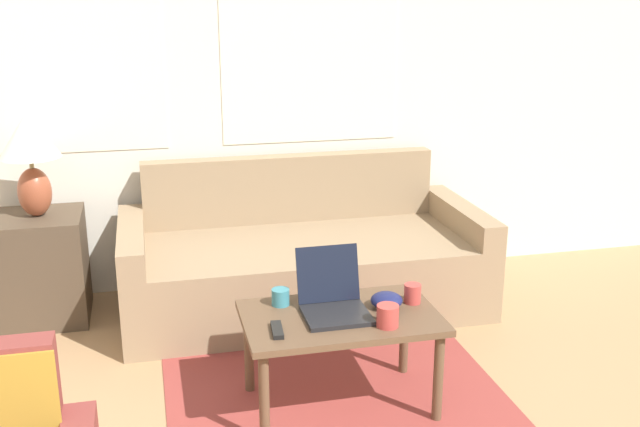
# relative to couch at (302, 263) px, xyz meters

# --- Properties ---
(wall_back) EXTENTS (6.72, 0.06, 2.60)m
(wall_back) POSITION_rel_couch_xyz_m (-0.47, 0.48, 1.05)
(wall_back) COLOR silver
(wall_back) RESTS_ON ground_plane
(rug) EXTENTS (1.56, 2.05, 0.01)m
(rug) POSITION_rel_couch_xyz_m (-0.07, -0.61, -0.26)
(rug) COLOR brown
(rug) RESTS_ON ground_plane
(couch) EXTENTS (2.08, 0.93, 0.84)m
(couch) POSITION_rel_couch_xyz_m (0.00, 0.00, 0.00)
(couch) COLOR #937A5B
(couch) RESTS_ON ground_plane
(side_table) EXTENTS (0.47, 0.47, 0.62)m
(side_table) POSITION_rel_couch_xyz_m (-1.47, 0.14, 0.05)
(side_table) COLOR #4C3D2D
(side_table) RESTS_ON ground_plane
(table_lamp) EXTENTS (0.32, 0.32, 0.57)m
(table_lamp) POSITION_rel_couch_xyz_m (-1.47, 0.14, 0.73)
(table_lamp) COLOR brown
(table_lamp) RESTS_ON side_table
(coffee_table) EXTENTS (0.86, 0.54, 0.45)m
(coffee_table) POSITION_rel_couch_xyz_m (-0.07, -1.16, 0.13)
(coffee_table) COLOR brown
(coffee_table) RESTS_ON ground_plane
(laptop) EXTENTS (0.28, 0.33, 0.27)m
(laptop) POSITION_rel_couch_xyz_m (-0.10, -1.12, 0.25)
(laptop) COLOR black
(laptop) RESTS_ON coffee_table
(cup_navy) EXTENTS (0.08, 0.08, 0.09)m
(cup_navy) POSITION_rel_couch_xyz_m (0.28, -1.11, 0.23)
(cup_navy) COLOR #B23D38
(cup_navy) RESTS_ON coffee_table
(cup_yellow) EXTENTS (0.10, 0.10, 0.10)m
(cup_yellow) POSITION_rel_couch_xyz_m (0.09, -1.32, 0.24)
(cup_yellow) COLOR #B23D38
(cup_yellow) RESTS_ON coffee_table
(cup_white) EXTENTS (0.08, 0.08, 0.08)m
(cup_white) POSITION_rel_couch_xyz_m (-0.31, -0.99, 0.23)
(cup_white) COLOR teal
(cup_white) RESTS_ON coffee_table
(snack_bowl) EXTENTS (0.14, 0.14, 0.07)m
(snack_bowl) POSITION_rel_couch_xyz_m (0.15, -1.13, 0.22)
(snack_bowl) COLOR #191E4C
(snack_bowl) RESTS_ON coffee_table
(tv_remote) EXTENTS (0.06, 0.15, 0.02)m
(tv_remote) POSITION_rel_couch_xyz_m (-0.38, -1.26, 0.20)
(tv_remote) COLOR black
(tv_remote) RESTS_ON coffee_table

